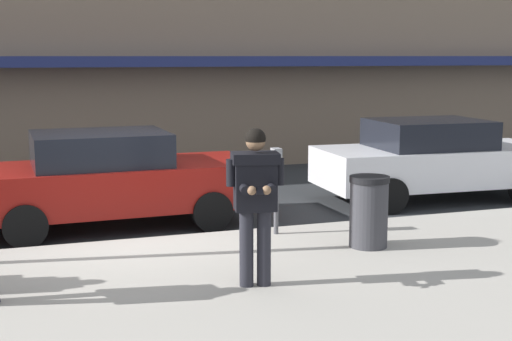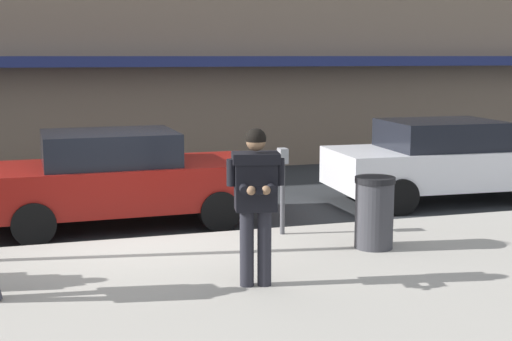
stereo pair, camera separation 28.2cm
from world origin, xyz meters
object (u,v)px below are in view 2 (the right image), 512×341
(parking_meter, at_px, (283,178))
(parked_sedan_far, at_px, (447,160))
(man_texting_on_phone, at_px, (256,190))
(trash_bin, at_px, (374,212))
(parked_sedan_mid, at_px, (119,178))

(parking_meter, bearing_deg, parked_sedan_far, 27.17)
(man_texting_on_phone, distance_m, parking_meter, 2.43)
(parked_sedan_far, distance_m, man_texting_on_phone, 6.55)
(trash_bin, bearing_deg, parked_sedan_mid, 137.31)
(parked_sedan_far, height_order, trash_bin, parked_sedan_far)
(parking_meter, bearing_deg, man_texting_on_phone, -115.88)
(parking_meter, bearing_deg, trash_bin, -48.30)
(man_texting_on_phone, relative_size, trash_bin, 1.84)
(parking_meter, relative_size, trash_bin, 1.30)
(parked_sedan_mid, xyz_separation_m, man_texting_on_phone, (1.11, -3.98, 0.46))
(parked_sedan_far, distance_m, trash_bin, 4.31)
(man_texting_on_phone, relative_size, parking_meter, 1.42)
(parked_sedan_far, distance_m, parking_meter, 4.45)
(parked_sedan_mid, xyz_separation_m, parked_sedan_far, (6.12, 0.22, 0.00))
(parked_sedan_mid, relative_size, parked_sedan_far, 1.00)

